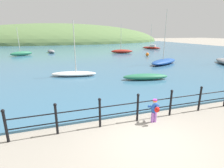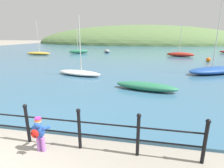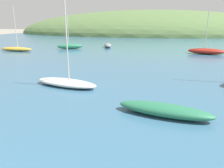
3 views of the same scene
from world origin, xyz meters
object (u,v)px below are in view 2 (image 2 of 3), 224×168
object	(u,v)px
child_in_coat	(39,131)
boat_far_left	(214,70)
boat_green_fishing	(180,54)
boat_red_dinghy	(79,73)
mooring_buoy	(208,60)
boat_twin_mast	(107,51)
boat_blue_hull	(79,51)
boat_white_sailboat	(146,86)
boat_far_right	(38,53)

from	to	relation	value
child_in_coat	boat_far_left	bearing A→B (deg)	54.45
boat_green_fishing	boat_red_dinghy	world-z (taller)	boat_green_fishing
boat_green_fishing	mooring_buoy	world-z (taller)	boat_green_fishing
boat_twin_mast	boat_far_left	xyz separation A→B (m)	(12.39, -16.05, 0.01)
boat_blue_hull	boat_far_left	world-z (taller)	boat_far_left
boat_blue_hull	boat_twin_mast	world-z (taller)	boat_blue_hull
boat_white_sailboat	boat_red_dinghy	bearing A→B (deg)	150.29
boat_green_fishing	boat_twin_mast	bearing A→B (deg)	160.68
child_in_coat	boat_white_sailboat	distance (m)	6.54
boat_twin_mast	mooring_buoy	world-z (taller)	boat_twin_mast
child_in_coat	boat_white_sailboat	bearing A→B (deg)	64.58
boat_far_left	boat_far_right	bearing A→B (deg)	155.49
boat_green_fishing	boat_far_left	xyz separation A→B (m)	(0.55, -11.90, -0.03)
boat_twin_mast	boat_far_right	distance (m)	11.51
boat_blue_hull	mooring_buoy	world-z (taller)	boat_blue_hull
child_in_coat	boat_blue_hull	world-z (taller)	boat_blue_hull
boat_twin_mast	boat_green_fishing	distance (m)	12.55
boat_blue_hull	boat_far_right	size ratio (longest dim) A/B	0.82
boat_blue_hull	boat_far_right	xyz separation A→B (m)	(-5.51, -3.23, -0.09)
boat_white_sailboat	boat_far_right	bearing A→B (deg)	137.15
boat_far_left	boat_green_fishing	bearing A→B (deg)	92.66
boat_twin_mast	boat_white_sailboat	world-z (taller)	boat_twin_mast
boat_red_dinghy	boat_far_right	bearing A→B (deg)	132.76
boat_far_right	boat_red_dinghy	xyz separation A→B (m)	(11.82, -12.78, -0.05)
boat_far_right	boat_blue_hull	bearing A→B (deg)	30.40
boat_twin_mast	boat_far_left	world-z (taller)	boat_far_left
boat_green_fishing	boat_white_sailboat	world-z (taller)	boat_green_fishing
boat_green_fishing	mooring_buoy	xyz separation A→B (m)	(2.25, -5.03, -0.06)
boat_green_fishing	boat_red_dinghy	bearing A→B (deg)	-124.28
boat_twin_mast	boat_red_dinghy	xyz separation A→B (m)	(1.94, -18.68, -0.07)
boat_far_right	boat_red_dinghy	bearing A→B (deg)	-47.24
mooring_buoy	boat_green_fishing	bearing A→B (deg)	114.08
boat_red_dinghy	mooring_buoy	world-z (taller)	boat_red_dinghy
child_in_coat	boat_far_right	bearing A→B (deg)	123.15
boat_twin_mast	mooring_buoy	xyz separation A→B (m)	(14.09, -9.18, -0.02)
boat_far_left	mooring_buoy	distance (m)	7.07
boat_green_fishing	boat_red_dinghy	size ratio (longest dim) A/B	1.10
boat_green_fishing	boat_far_right	bearing A→B (deg)	-175.41
boat_blue_hull	boat_red_dinghy	bearing A→B (deg)	-68.50
boat_far_left	mooring_buoy	bearing A→B (deg)	76.14
boat_blue_hull	boat_far_left	bearing A→B (deg)	-38.61
boat_blue_hull	mooring_buoy	distance (m)	19.58
boat_blue_hull	boat_white_sailboat	xyz separation A→B (m)	(11.40, -18.92, -0.13)
boat_twin_mast	boat_far_left	size ratio (longest dim) A/B	0.50
boat_green_fishing	boat_far_right	distance (m)	21.79
child_in_coat	boat_white_sailboat	world-z (taller)	child_in_coat
child_in_coat	boat_far_right	distance (m)	25.79
child_in_coat	boat_red_dinghy	bearing A→B (deg)	104.53
boat_far_right	boat_far_left	size ratio (longest dim) A/B	0.88
boat_white_sailboat	mooring_buoy	bearing A→B (deg)	60.35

